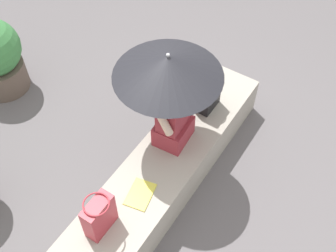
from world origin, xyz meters
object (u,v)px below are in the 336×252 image
at_px(parasol, 168,66).
at_px(tote_bag_canvas, 99,216).
at_px(person_seated, 174,111).
at_px(magazine, 140,194).
at_px(handbag_black, 207,94).

distance_m(parasol, tote_bag_canvas, 1.28).
xyz_separation_m(person_seated, magazine, (-0.66, -0.09, -0.38)).
relative_size(parasol, magazine, 3.67).
height_order(handbag_black, tote_bag_canvas, tote_bag_canvas).
relative_size(handbag_black, magazine, 1.31).
relative_size(parasol, tote_bag_canvas, 2.72).
bearing_deg(parasol, handbag_black, -12.10).
height_order(parasol, tote_bag_canvas, parasol).
bearing_deg(parasol, person_seated, -85.82).
distance_m(parasol, magazine, 1.12).
bearing_deg(handbag_black, tote_bag_canvas, 177.94).
distance_m(person_seated, tote_bag_canvas, 1.09).
xyz_separation_m(tote_bag_canvas, magazine, (0.41, -0.09, -0.18)).
bearing_deg(parasol, magazine, -167.59).
height_order(parasol, handbag_black, parasol).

